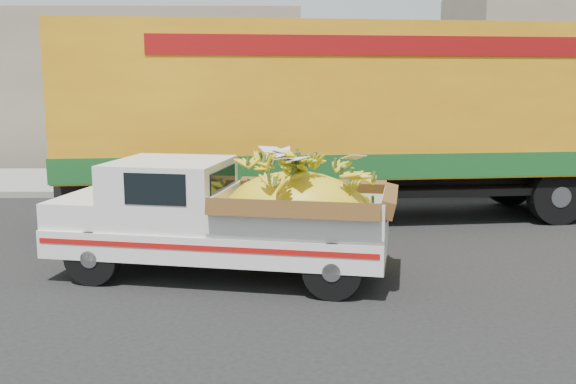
{
  "coord_description": "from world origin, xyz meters",
  "views": [
    {
      "loc": [
        0.34,
        -9.16,
        2.73
      ],
      "look_at": [
        0.46,
        0.05,
        1.14
      ],
      "focal_mm": 40.0,
      "sensor_mm": 36.0,
      "label": 1
    }
  ],
  "objects": [
    {
      "name": "ground",
      "position": [
        0.0,
        0.0,
        0.0
      ],
      "size": [
        100.0,
        100.0,
        0.0
      ],
      "primitive_type": "plane",
      "color": "black",
      "rests_on": "ground"
    },
    {
      "name": "pickup_truck",
      "position": [
        -0.14,
        -0.39,
        0.88
      ],
      "size": [
        4.91,
        2.58,
        1.64
      ],
      "rotation": [
        0.0,
        0.0,
        -0.2
      ],
      "color": "black",
      "rests_on": "ground"
    },
    {
      "name": "building_left",
      "position": [
        -8.0,
        14.03,
        2.5
      ],
      "size": [
        18.0,
        6.0,
        5.0
      ],
      "primitive_type": "cube",
      "color": "gray",
      "rests_on": "ground"
    },
    {
      "name": "semi_trailer",
      "position": [
        2.14,
        3.58,
        2.12
      ],
      "size": [
        12.04,
        3.78,
        3.8
      ],
      "rotation": [
        0.0,
        0.0,
        0.11
      ],
      "color": "black",
      "rests_on": "ground"
    },
    {
      "name": "curb",
      "position": [
        0.0,
        6.03,
        0.07
      ],
      "size": [
        60.0,
        0.25,
        0.15
      ],
      "primitive_type": "cube",
      "color": "gray",
      "rests_on": "ground"
    },
    {
      "name": "sidewalk",
      "position": [
        0.0,
        8.13,
        0.07
      ],
      "size": [
        60.0,
        4.0,
        0.14
      ],
      "primitive_type": "cube",
      "color": "gray",
      "rests_on": "ground"
    }
  ]
}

